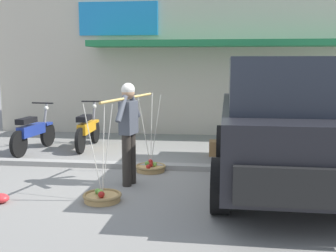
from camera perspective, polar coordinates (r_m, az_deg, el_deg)
The scene contains 11 objects.
ground_plane at distance 7.43m, azimuth -2.63°, elevation -7.16°, with size 90.00×90.00×0.00m, color gray.
sidewalk_curb at distance 8.08m, azimuth -1.81°, elevation -5.47°, with size 20.00×0.24×0.10m, color gray.
fruit_vendor at distance 6.90m, azimuth -5.38°, elevation -0.09°, with size 0.47×1.78×1.70m.
fruit_basket_left_side at distance 6.32m, azimuth -8.94°, elevation -9.40°, with size 0.57×0.57×1.45m.
fruit_basket_right_side at distance 7.89m, azimuth -2.38°, elevation -5.59°, with size 0.57×0.57×1.45m.
motorcycle_nearest_shop at distance 9.97m, azimuth -17.88°, elevation -0.80°, with size 0.54×1.82×1.09m.
motorcycle_second_in_row at distance 10.07m, azimuth -10.88°, elevation -0.45°, with size 0.54×1.82×1.09m.
parked_truck at distance 7.11m, azimuth 15.16°, elevation 1.14°, with size 2.23×4.84×2.10m.
storefront_building at distance 14.09m, azimuth 7.60°, elevation 8.95°, with size 13.00×6.00×4.20m.
plastic_litter_bag at distance 6.65m, azimuth -21.90°, elevation -9.10°, with size 0.28×0.22×0.14m, color red.
wooden_crate at distance 9.25m, azimuth 6.99°, elevation -3.00°, with size 0.44×0.36×0.32m, color olive.
Camera 1 is at (1.20, -7.04, 2.04)m, focal length 44.86 mm.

